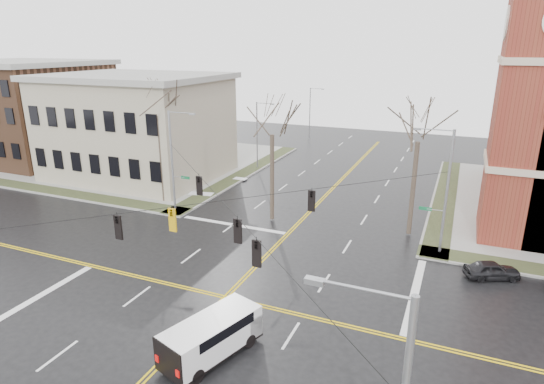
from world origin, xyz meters
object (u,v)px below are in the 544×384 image
at_px(streetlight_north_a, 258,133).
at_px(parked_car_a, 492,270).
at_px(streetlight_north_b, 311,111).
at_px(tree_nw_far, 158,110).
at_px(signal_pole_ne, 444,189).
at_px(tree_ne, 418,135).
at_px(signal_pole_nw, 173,158).
at_px(tree_nw_near, 272,129).
at_px(cargo_van, 215,333).

relative_size(streetlight_north_a, parked_car_a, 2.29).
height_order(streetlight_north_b, tree_nw_far, tree_nw_far).
bearing_deg(signal_pole_ne, tree_nw_far, 176.25).
bearing_deg(tree_ne, streetlight_north_a, 144.70).
xyz_separation_m(parked_car_a, tree_ne, (-5.87, 5.20, 7.49)).
height_order(parked_car_a, tree_ne, tree_ne).
height_order(signal_pole_nw, parked_car_a, signal_pole_nw).
bearing_deg(tree_nw_near, tree_nw_far, 178.08).
bearing_deg(signal_pole_nw, cargo_van, -50.60).
height_order(signal_pole_nw, streetlight_north_b, signal_pole_nw).
height_order(streetlight_north_a, tree_nw_far, tree_nw_far).
bearing_deg(signal_pole_nw, parked_car_a, -5.69).
xyz_separation_m(cargo_van, parked_car_a, (12.79, 13.70, -0.58)).
bearing_deg(tree_nw_far, streetlight_north_b, 84.73).
height_order(signal_pole_ne, signal_pole_nw, same).
relative_size(cargo_van, tree_nw_near, 0.50).
bearing_deg(streetlight_north_a, signal_pole_nw, -92.32).
relative_size(parked_car_a, tree_nw_near, 0.32).
xyz_separation_m(signal_pole_ne, streetlight_north_a, (-21.97, 16.50, -0.48)).
height_order(signal_pole_ne, tree_nw_near, tree_nw_near).
bearing_deg(tree_ne, signal_pole_ne, -48.01).
bearing_deg(tree_nw_far, tree_ne, 2.36).
bearing_deg(parked_car_a, signal_pole_ne, 30.19).
xyz_separation_m(signal_pole_ne, streetlight_north_b, (-21.97, 36.50, -0.48)).
bearing_deg(signal_pole_nw, streetlight_north_a, 87.68).
relative_size(streetlight_north_b, parked_car_a, 2.29).
height_order(signal_pole_ne, tree_ne, tree_ne).
distance_m(parked_car_a, tree_nw_far, 30.21).
xyz_separation_m(cargo_van, tree_nw_near, (-4.43, 17.57, 6.83)).
height_order(signal_pole_nw, cargo_van, signal_pole_nw).
height_order(parked_car_a, tree_nw_far, tree_nw_far).
bearing_deg(tree_nw_near, streetlight_north_b, 103.25).
relative_size(tree_nw_far, tree_nw_near, 1.11).
bearing_deg(tree_ne, signal_pole_nw, -172.73).
distance_m(parked_car_a, tree_ne, 10.85).
height_order(streetlight_north_a, tree_ne, tree_ne).
bearing_deg(cargo_van, streetlight_north_a, 129.46).
height_order(cargo_van, tree_nw_near, tree_nw_near).
height_order(signal_pole_nw, tree_ne, tree_ne).
height_order(signal_pole_ne, streetlight_north_b, signal_pole_ne).
distance_m(streetlight_north_a, tree_nw_far, 15.83).
distance_m(signal_pole_ne, streetlight_north_a, 27.48).
bearing_deg(streetlight_north_a, parked_car_a, -36.83).
xyz_separation_m(signal_pole_nw, tree_ne, (20.31, 2.59, 3.14)).
distance_m(streetlight_north_a, tree_nw_near, 17.71).
height_order(streetlight_north_a, streetlight_north_b, same).
distance_m(signal_pole_ne, signal_pole_nw, 22.64).
height_order(streetlight_north_b, tree_nw_near, tree_nw_near).
xyz_separation_m(streetlight_north_a, parked_car_a, (25.51, -19.11, -3.87)).
xyz_separation_m(signal_pole_nw, tree_nw_near, (8.97, 1.26, 3.06)).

